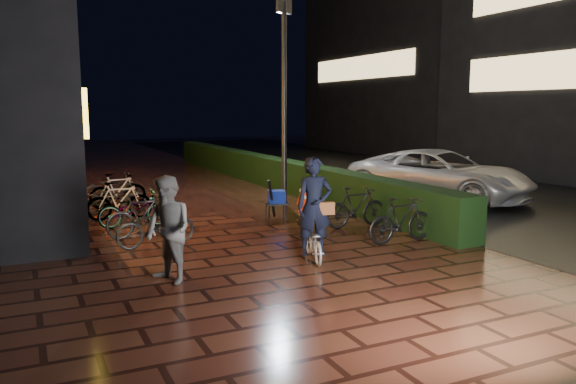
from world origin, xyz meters
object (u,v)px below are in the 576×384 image
van (440,175)px  bystander_person (168,230)px  cart_assembly (276,198)px  cyclist (314,223)px  traffic_barrier (305,196)px

van → bystander_person: bearing=-177.6°
van → cart_assembly: (-5.56, -0.61, -0.22)m
cyclist → cart_assembly: size_ratio=1.81×
cyclist → traffic_barrier: (2.32, 4.88, -0.38)m
van → cart_assembly: size_ratio=5.19×
van → cyclist: 7.77m
bystander_person → cyclist: bearing=71.1°
bystander_person → cart_assembly: bearing=115.0°
cart_assembly → traffic_barrier: bearing=40.5°
bystander_person → cyclist: (2.62, 0.15, -0.15)m
traffic_barrier → cart_assembly: 1.85m
van → traffic_barrier: size_ratio=3.49×
bystander_person → cart_assembly: (3.54, 3.83, -0.31)m
bystander_person → cyclist: size_ratio=0.90×
traffic_barrier → cart_assembly: cart_assembly is taller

